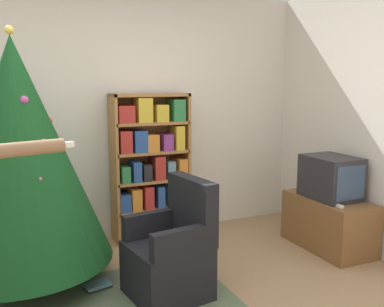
% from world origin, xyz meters
% --- Properties ---
extents(wall_back, '(8.00, 0.10, 2.60)m').
position_xyz_m(wall_back, '(0.00, 1.99, 1.30)').
color(wall_back, silver).
rests_on(wall_back, ground_plane).
extents(bookshelf, '(0.81, 0.29, 1.54)m').
position_xyz_m(bookshelf, '(0.45, 1.76, 0.75)').
color(bookshelf, '#A8703D').
rests_on(bookshelf, ground_plane).
extents(tv_stand, '(0.49, 0.91, 0.52)m').
position_xyz_m(tv_stand, '(1.98, 0.77, 0.26)').
color(tv_stand, brown).
rests_on(tv_stand, ground_plane).
extents(television, '(0.41, 0.53, 0.42)m').
position_xyz_m(television, '(1.98, 0.76, 0.73)').
color(television, '#28282D').
rests_on(television, tv_stand).
extents(game_remote, '(0.04, 0.12, 0.02)m').
position_xyz_m(game_remote, '(1.83, 0.49, 0.53)').
color(game_remote, white).
rests_on(game_remote, tv_stand).
extents(christmas_tree, '(1.43, 1.43, 2.08)m').
position_xyz_m(christmas_tree, '(-0.86, 1.15, 1.11)').
color(christmas_tree, '#4C3323').
rests_on(christmas_tree, ground_plane).
extents(armchair, '(0.64, 0.64, 0.92)m').
position_xyz_m(armchair, '(0.19, 0.51, 0.32)').
color(armchair, black).
rests_on(armchair, ground_plane).
extents(book_pile_near_tree, '(0.23, 0.17, 0.04)m').
position_xyz_m(book_pile_near_tree, '(-0.33, 0.84, 0.02)').
color(book_pile_near_tree, '#232328').
rests_on(book_pile_near_tree, ground_plane).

